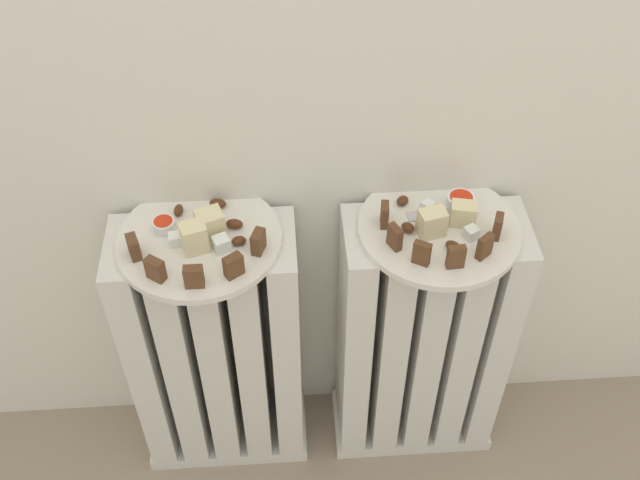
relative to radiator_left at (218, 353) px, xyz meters
name	(u,v)px	position (x,y,z in m)	size (l,w,h in m)	color
radiator_left	(218,353)	(0.00, 0.00, 0.00)	(0.33, 0.16, 0.60)	silver
radiator_right	(421,342)	(0.40, 0.00, 0.00)	(0.33, 0.16, 0.60)	silver
plate_left	(199,240)	(0.00, 0.00, 0.31)	(0.27, 0.27, 0.01)	silver
plate_right	(439,228)	(0.40, 0.00, 0.31)	(0.27, 0.27, 0.01)	silver
dark_cake_slice_left_0	(134,247)	(-0.10, -0.04, 0.34)	(0.03, 0.02, 0.04)	#56351E
dark_cake_slice_left_1	(155,269)	(-0.06, -0.08, 0.34)	(0.03, 0.02, 0.04)	#56351E
dark_cake_slice_left_2	(194,277)	(0.00, -0.10, 0.34)	(0.03, 0.02, 0.04)	#56351E
dark_cake_slice_left_3	(234,266)	(0.06, -0.09, 0.34)	(0.03, 0.02, 0.04)	#56351E
dark_cake_slice_left_4	(258,242)	(0.10, -0.04, 0.34)	(0.03, 0.02, 0.04)	#56351E
marble_cake_slice_left_0	(194,238)	(0.00, -0.03, 0.34)	(0.04, 0.03, 0.05)	beige
marble_cake_slice_left_1	(210,224)	(0.02, 0.01, 0.34)	(0.04, 0.04, 0.04)	beige
turkish_delight_left_0	(221,244)	(0.04, -0.03, 0.33)	(0.02, 0.02, 0.02)	white
turkish_delight_left_1	(176,239)	(-0.04, -0.01, 0.33)	(0.02, 0.02, 0.02)	white
medjool_date_left_0	(218,203)	(0.03, 0.07, 0.32)	(0.03, 0.02, 0.02)	#4C2814
medjool_date_left_1	(239,241)	(0.07, -0.02, 0.32)	(0.02, 0.02, 0.01)	#4C2814
medjool_date_left_2	(178,210)	(-0.04, 0.06, 0.32)	(0.03, 0.02, 0.02)	#4C2814
medjool_date_left_3	(234,224)	(0.06, 0.02, 0.32)	(0.03, 0.02, 0.02)	#4C2814
jam_bowl_left	(164,225)	(-0.06, 0.02, 0.33)	(0.04, 0.04, 0.02)	white
dark_cake_slice_right_0	(385,215)	(0.30, 0.01, 0.34)	(0.03, 0.01, 0.04)	#56351E
dark_cake_slice_right_1	(395,237)	(0.31, -0.04, 0.34)	(0.03, 0.01, 0.04)	#56351E
dark_cake_slice_right_2	(422,253)	(0.35, -0.08, 0.34)	(0.03, 0.01, 0.04)	#56351E
dark_cake_slice_right_3	(456,257)	(0.40, -0.09, 0.34)	(0.03, 0.01, 0.04)	#56351E
dark_cake_slice_right_4	(485,247)	(0.45, -0.07, 0.34)	(0.03, 0.01, 0.04)	#56351E
dark_cake_slice_right_5	(498,227)	(0.48, -0.03, 0.34)	(0.03, 0.01, 0.04)	#56351E
marble_cake_slice_right_0	(463,214)	(0.43, 0.00, 0.34)	(0.04, 0.03, 0.04)	beige
marble_cake_slice_right_1	(432,223)	(0.38, -0.02, 0.34)	(0.04, 0.03, 0.05)	beige
turkish_delight_right_0	(471,233)	(0.44, -0.03, 0.33)	(0.02, 0.02, 0.02)	white
turkish_delight_right_1	(440,213)	(0.40, 0.02, 0.33)	(0.02, 0.02, 0.02)	white
turkish_delight_right_2	(428,207)	(0.38, 0.04, 0.33)	(0.02, 0.02, 0.02)	white
medjool_date_right_0	(453,247)	(0.41, -0.06, 0.32)	(0.03, 0.02, 0.01)	#4C2814
medjool_date_right_1	(408,228)	(0.34, -0.01, 0.32)	(0.02, 0.02, 0.02)	#4C2814
medjool_date_right_2	(403,201)	(0.34, 0.06, 0.32)	(0.02, 0.02, 0.01)	#4C2814
jam_bowl_right	(461,201)	(0.44, 0.04, 0.33)	(0.05, 0.05, 0.02)	white
fork	(418,228)	(0.36, 0.00, 0.32)	(0.03, 0.10, 0.00)	#B7B7BC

